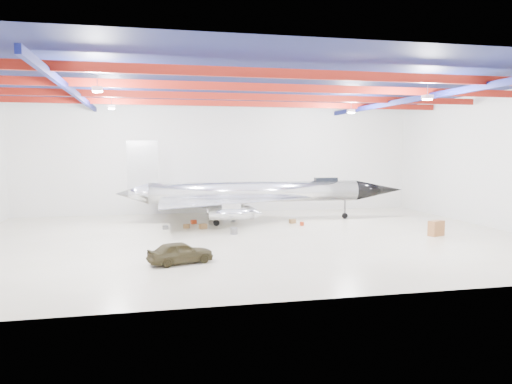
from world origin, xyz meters
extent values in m
plane|color=beige|center=(0.00, 0.00, 0.00)|extent=(40.00, 40.00, 0.00)
plane|color=silver|center=(0.00, 15.00, 5.50)|extent=(40.00, 0.00, 40.00)
plane|color=silver|center=(20.00, 0.00, 5.50)|extent=(0.00, 30.00, 30.00)
plane|color=#0A0F38|center=(0.00, 0.00, 11.00)|extent=(40.00, 40.00, 0.00)
cube|color=maroon|center=(0.00, -9.00, 10.40)|extent=(39.50, 0.25, 0.50)
cube|color=maroon|center=(0.00, -3.00, 10.40)|extent=(39.50, 0.25, 0.50)
cube|color=maroon|center=(0.00, 3.00, 10.40)|extent=(39.50, 0.25, 0.50)
cube|color=maroon|center=(0.00, 9.00, 10.40)|extent=(39.50, 0.25, 0.50)
cube|color=#0C1049|center=(-12.00, 0.00, 10.10)|extent=(0.25, 29.50, 0.40)
cube|color=#0C1049|center=(12.00, 0.00, 10.10)|extent=(0.25, 29.50, 0.40)
cube|color=silver|center=(-10.00, -6.00, 9.70)|extent=(0.55, 0.55, 0.25)
cube|color=silver|center=(10.00, -6.00, 9.70)|extent=(0.55, 0.55, 0.25)
cube|color=silver|center=(-10.00, 6.00, 9.70)|extent=(0.55, 0.55, 0.25)
cube|color=silver|center=(10.00, 6.00, 9.70)|extent=(0.55, 0.55, 0.25)
cylinder|color=silver|center=(2.03, 8.36, 2.61)|extent=(18.69, 2.74, 1.86)
cone|color=black|center=(13.66, 7.81, 2.61)|extent=(4.74, 2.08, 1.86)
cone|color=silver|center=(-8.67, 8.87, 2.61)|extent=(2.88, 1.99, 1.86)
cube|color=silver|center=(-7.74, 8.83, 5.03)|extent=(2.61, 0.23, 4.19)
cube|color=black|center=(8.54, 8.06, 3.59)|extent=(2.08, 0.84, 0.47)
cylinder|color=silver|center=(-1.00, 3.38, 1.30)|extent=(3.57, 1.00, 0.84)
cylinder|color=silver|center=(-0.89, 5.71, 1.30)|extent=(3.57, 1.00, 0.84)
cylinder|color=silver|center=(-0.63, 11.29, 1.30)|extent=(3.57, 1.00, 0.84)
cylinder|color=silver|center=(-0.52, 13.61, 1.30)|extent=(3.57, 1.00, 0.84)
cylinder|color=#59595B|center=(10.40, 7.97, 0.84)|extent=(0.17, 0.17, 1.68)
cylinder|color=black|center=(10.40, 7.97, 0.26)|extent=(0.53, 0.23, 0.52)
cylinder|color=#59595B|center=(-1.80, 6.21, 0.84)|extent=(0.17, 0.17, 1.68)
cylinder|color=black|center=(-1.80, 6.21, 0.26)|extent=(0.53, 0.23, 0.52)
cylinder|color=#59595B|center=(-1.58, 10.87, 0.84)|extent=(0.17, 0.17, 1.68)
cylinder|color=black|center=(-1.58, 10.87, 0.26)|extent=(0.53, 0.23, 0.52)
imported|color=#38321C|center=(-5.68, -6.91, 0.63)|extent=(3.95, 2.47, 1.25)
cube|color=brown|center=(13.44, -2.06, 0.57)|extent=(1.37, 1.02, 1.13)
cube|color=olive|center=(-4.34, 5.56, 0.16)|extent=(0.55, 0.49, 0.33)
cube|color=#A83110|center=(-3.55, 7.86, 0.17)|extent=(0.53, 0.45, 0.33)
cylinder|color=#59595B|center=(-1.07, 1.87, 0.25)|extent=(0.65, 0.65, 0.49)
cube|color=olive|center=(4.85, 6.23, 0.18)|extent=(0.59, 0.51, 0.36)
cube|color=#59595B|center=(-6.04, 5.36, 0.15)|extent=(0.48, 0.41, 0.31)
cylinder|color=#A83110|center=(5.23, 4.77, 0.16)|extent=(0.47, 0.47, 0.32)
cube|color=olive|center=(-3.06, 4.99, 0.20)|extent=(0.70, 0.64, 0.40)
cylinder|color=#59595B|center=(0.01, 8.28, 0.17)|extent=(0.48, 0.48, 0.33)
camera|label=1|loc=(-7.53, -34.81, 6.46)|focal=35.00mm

